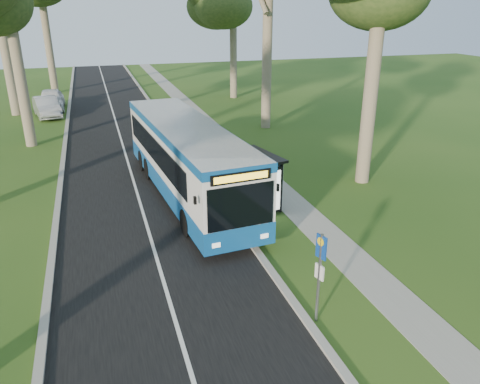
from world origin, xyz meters
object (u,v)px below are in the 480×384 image
object	(u,v)px
litter_bin	(244,178)
car_white	(51,100)
bus	(187,160)
bus_stop_sign	(320,269)
bus_shelter	(262,173)
car_silver	(47,107)

from	to	relation	value
litter_bin	car_white	world-z (taller)	car_white
bus	bus_stop_sign	bearing A→B (deg)	-86.33
litter_bin	bus_shelter	bearing A→B (deg)	-90.08
bus_shelter	car_white	xyz separation A→B (m)	(-9.82, 24.84, -0.79)
car_white	litter_bin	bearing A→B (deg)	-67.07
bus_stop_sign	bus	bearing A→B (deg)	83.19
bus	car_white	size ratio (longest dim) A/B	2.57
bus_stop_sign	car_silver	distance (m)	31.30
bus_stop_sign	litter_bin	size ratio (longest dim) A/B	2.51
bus_shelter	car_silver	bearing A→B (deg)	101.96
bus_shelter	car_white	world-z (taller)	bus_shelter
car_silver	bus	bearing A→B (deg)	-81.41
litter_bin	car_white	size ratio (longest dim) A/B	0.22
bus_stop_sign	car_silver	bearing A→B (deg)	91.06
car_white	bus_stop_sign	bearing A→B (deg)	-75.96
bus_stop_sign	bus_shelter	world-z (taller)	bus_stop_sign
car_white	bus_shelter	bearing A→B (deg)	-69.15
bus	car_silver	distance (m)	21.13
car_silver	bus_shelter	bearing A→B (deg)	-77.28
bus_stop_sign	litter_bin	xyz separation A→B (m)	(1.21, 10.26, -1.14)
bus_stop_sign	car_white	bearing A→B (deg)	89.45
litter_bin	car_silver	world-z (taller)	car_silver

